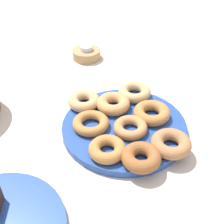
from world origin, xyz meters
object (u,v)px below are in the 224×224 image
object	(u,v)px
donut_7	(135,92)
tealight	(86,48)
donut_3	(91,123)
donut_6	(130,128)
donut_4	(171,144)
donut_8	(141,157)
donut_2	(152,113)
donut_1	(84,101)
donut_plate	(124,127)
donut_0	(107,149)
donut_5	(113,104)
candle_holder	(87,54)

from	to	relation	value
donut_7	tealight	bearing A→B (deg)	45.08
donut_3	donut_6	world-z (taller)	same
donut_4	donut_8	size ratio (longest dim) A/B	1.06
donut_7	tealight	world-z (taller)	tealight
donut_4	donut_2	bearing A→B (deg)	30.29
donut_1	tealight	bearing A→B (deg)	17.66
donut_1	donut_3	xyz separation A→B (m)	(-0.08, -0.04, -0.00)
donut_plate	donut_1	xyz separation A→B (m)	(0.05, 0.12, 0.02)
donut_6	donut_0	bearing A→B (deg)	158.21
donut_5	donut_0	bearing A→B (deg)	-169.96
donut_4	donut_8	xyz separation A→B (m)	(-0.05, 0.05, 0.00)
donut_plate	donut_6	xyz separation A→B (m)	(-0.02, -0.02, 0.02)
donut_plate	tealight	size ratio (longest dim) A/B	7.06
donut_7	candle_holder	bearing A→B (deg)	45.08
donut_4	donut_7	distance (m)	0.20
donut_0	donut_2	size ratio (longest dim) A/B	0.89
donut_3	donut_5	bearing A→B (deg)	-21.26
donut_plate	donut_8	size ratio (longest dim) A/B	3.61
donut_0	donut_1	distance (m)	0.18
donut_plate	donut_2	world-z (taller)	donut_2
donut_3	tealight	size ratio (longest dim) A/B	2.04
donut_6	donut_8	distance (m)	0.10
donut_8	donut_0	bearing A→B (deg)	85.21
donut_1	donut_8	size ratio (longest dim) A/B	0.99
donut_0	donut_3	distance (m)	0.09
candle_holder	tealight	bearing A→B (deg)	0.00
tealight	donut_2	bearing A→B (deg)	-137.06
donut_0	donut_7	bearing A→B (deg)	-3.61
donut_0	donut_1	bearing A→B (deg)	34.60
donut_0	tealight	bearing A→B (deg)	24.12
donut_3	candle_holder	distance (m)	0.37
donut_plate	tealight	bearing A→B (deg)	32.24
donut_1	donut_0	bearing A→B (deg)	-145.40
donut_plate	donut_6	world-z (taller)	donut_6
candle_holder	tealight	size ratio (longest dim) A/B	2.22
donut_4	candle_holder	world-z (taller)	donut_4
donut_3	donut_8	xyz separation A→B (m)	(-0.08, -0.13, 0.00)
donut_3	donut_4	bearing A→B (deg)	-97.08
donut_7	donut_0	bearing A→B (deg)	176.39
donut_0	donut_6	world-z (taller)	donut_0
donut_plate	donut_5	distance (m)	0.07
donut_8	candle_holder	world-z (taller)	donut_8
donut_1	donut_7	xyz separation A→B (m)	(0.07, -0.12, -0.00)
donut_1	donut_6	bearing A→B (deg)	-116.63
donut_4	donut_6	distance (m)	0.10
donut_3	donut_8	size ratio (longest dim) A/B	1.04
donut_1	donut_3	distance (m)	0.09
donut_2	candle_holder	bearing A→B (deg)	42.94
donut_0	donut_4	bearing A→B (deg)	-68.81
donut_5	donut_1	bearing A→B (deg)	95.05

